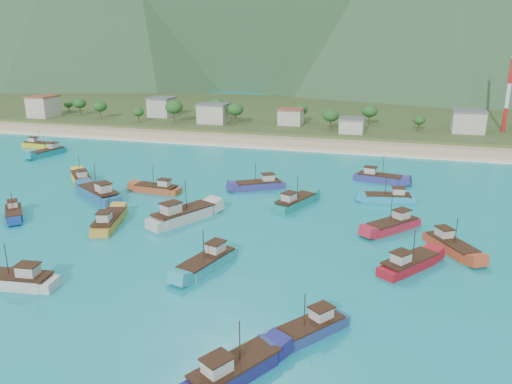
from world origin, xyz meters
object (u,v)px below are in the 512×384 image
(boat_0, at_px, (234,372))
(boat_15, at_px, (309,330))
(boat_21, at_px, (451,247))
(boat_23, at_px, (182,216))
(boat_29, at_px, (48,153))
(boat_1, at_px, (99,194))
(boat_3, at_px, (16,281))
(boat_5, at_px, (14,214))
(boat_24, at_px, (409,265))
(boat_17, at_px, (81,179))
(boat_8, at_px, (259,185))
(boat_18, at_px, (109,222))
(boat_12, at_px, (393,226))
(boat_25, at_px, (38,145))
(boat_20, at_px, (379,178))
(boat_4, at_px, (389,198))
(boat_26, at_px, (157,189))
(boat_6, at_px, (208,263))
(boat_16, at_px, (295,203))

(boat_0, height_order, boat_15, boat_0)
(boat_21, bearing_deg, boat_23, -33.54)
(boat_0, height_order, boat_29, boat_29)
(boat_1, relative_size, boat_3, 1.14)
(boat_5, height_order, boat_24, boat_24)
(boat_0, xyz_separation_m, boat_17, (-53.51, 53.87, 0.02))
(boat_8, xyz_separation_m, boat_18, (-18.36, -28.18, 0.03))
(boat_1, distance_m, boat_12, 56.08)
(boat_24, xyz_separation_m, boat_25, (-103.32, 54.03, -0.04))
(boat_20, distance_m, boat_23, 47.00)
(boat_18, bearing_deg, boat_17, 117.57)
(boat_0, bearing_deg, boat_17, 165.49)
(boat_4, distance_m, boat_26, 46.44)
(boat_5, bearing_deg, boat_23, 149.24)
(boat_15, relative_size, boat_29, 0.85)
(boat_15, height_order, boat_25, boat_25)
(boat_6, distance_m, boat_26, 37.95)
(boat_4, relative_size, boat_12, 0.99)
(boat_12, relative_size, boat_24, 1.01)
(boat_3, bearing_deg, boat_1, 9.96)
(boat_6, height_order, boat_15, boat_6)
(boat_16, bearing_deg, boat_5, -135.82)
(boat_0, bearing_deg, boat_5, 179.56)
(boat_17, bearing_deg, boat_8, -34.36)
(boat_8, height_order, boat_25, boat_8)
(boat_17, bearing_deg, boat_20, -26.57)
(boat_26, bearing_deg, boat_0, -141.93)
(boat_0, distance_m, boat_26, 61.60)
(boat_12, xyz_separation_m, boat_26, (-47.11, 8.37, -0.06))
(boat_20, bearing_deg, boat_6, -11.50)
(boat_16, bearing_deg, boat_0, -62.73)
(boat_12, height_order, boat_29, boat_29)
(boat_24, relative_size, boat_26, 0.99)
(boat_12, height_order, boat_16, boat_16)
(boat_3, bearing_deg, boat_23, -27.40)
(boat_17, bearing_deg, boat_18, -89.92)
(boat_3, xyz_separation_m, boat_5, (-19.21, 21.71, -0.21))
(boat_3, distance_m, boat_5, 28.99)
(boat_17, relative_size, boat_23, 0.75)
(boat_23, xyz_separation_m, boat_25, (-65.82, 45.19, -0.32))
(boat_3, height_order, boat_8, boat_3)
(boat_4, relative_size, boat_21, 0.99)
(boat_1, bearing_deg, boat_0, -103.66)
(boat_15, bearing_deg, boat_25, -1.30)
(boat_23, bearing_deg, boat_8, 98.47)
(boat_3, xyz_separation_m, boat_25, (-55.33, 73.04, -0.09))
(boat_18, xyz_separation_m, boat_21, (54.43, 5.09, -0.08))
(boat_12, xyz_separation_m, boat_29, (-91.34, 31.28, 0.00))
(boat_1, xyz_separation_m, boat_21, (64.51, -7.65, -0.25))
(boat_3, xyz_separation_m, boat_29, (-45.74, 64.96, -0.02))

